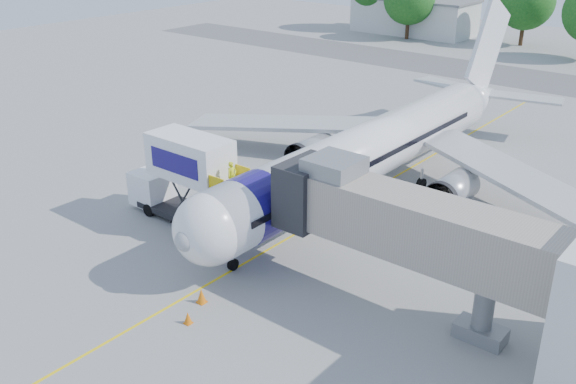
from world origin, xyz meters
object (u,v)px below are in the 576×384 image
Objects in this scene: aircraft at (375,149)px; ground_tug at (55,340)px; jet_bridge at (396,222)px; catering_hiloader at (184,178)px.

aircraft is 9.99× the size of ground_tug.
aircraft is 2.71× the size of jet_bridge.
ground_tug is (-0.98, -23.38, -2.23)m from aircraft.
aircraft is 12.77m from catering_hiloader.
catering_hiloader reaches higher than ground_tug.
catering_hiloader is at bearing -119.41° from aircraft.
ground_tug is (5.30, -12.26, -2.04)m from catering_hiloader.
jet_bridge is 15.62m from ground_tug.
aircraft is at bearing 60.59° from catering_hiloader.
catering_hiloader is 2.25× the size of ground_tug.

